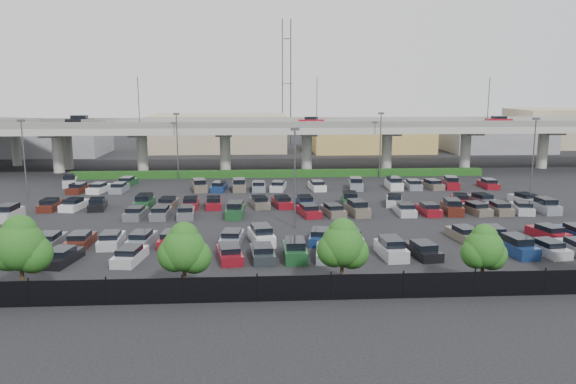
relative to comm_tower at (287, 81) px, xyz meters
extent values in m
plane|color=black|center=(-4.00, -74.00, -15.61)|extent=(280.00, 280.00, 0.00)
cube|color=#9B9C93|center=(-4.00, -42.00, -8.36)|extent=(150.00, 13.00, 1.10)
cube|color=#62625D|center=(-4.00, -48.25, -7.31)|extent=(150.00, 0.50, 1.00)
cube|color=#62625D|center=(-4.00, -35.75, -7.31)|extent=(150.00, 0.50, 1.00)
cylinder|color=#9B9C93|center=(-41.00, -42.00, -12.26)|extent=(1.80, 1.80, 6.70)
cube|color=#62625D|center=(-41.00, -42.00, -9.11)|extent=(2.60, 9.75, 0.50)
cylinder|color=#9B9C93|center=(-27.00, -42.00, -12.26)|extent=(1.80, 1.80, 6.70)
cube|color=#62625D|center=(-27.00, -42.00, -9.11)|extent=(2.60, 9.75, 0.50)
cylinder|color=#9B9C93|center=(-13.00, -42.00, -12.26)|extent=(1.80, 1.80, 6.70)
cube|color=#62625D|center=(-13.00, -42.00, -9.11)|extent=(2.60, 9.75, 0.50)
cylinder|color=#9B9C93|center=(1.00, -42.00, -12.26)|extent=(1.80, 1.80, 6.70)
cube|color=#62625D|center=(1.00, -42.00, -9.11)|extent=(2.60, 9.75, 0.50)
cylinder|color=#9B9C93|center=(15.00, -42.00, -12.26)|extent=(1.80, 1.80, 6.70)
cube|color=#62625D|center=(15.00, -42.00, -9.11)|extent=(2.60, 9.75, 0.50)
cylinder|color=#9B9C93|center=(29.00, -42.00, -12.26)|extent=(1.80, 1.80, 6.70)
cube|color=#62625D|center=(29.00, -42.00, -9.11)|extent=(2.60, 9.75, 0.50)
cylinder|color=#9B9C93|center=(43.00, -42.00, -12.26)|extent=(1.80, 1.80, 6.70)
cube|color=#62625D|center=(43.00, -42.00, -9.11)|extent=(2.60, 9.75, 0.50)
cube|color=black|center=(-38.00, -39.00, -7.29)|extent=(4.40, 1.82, 1.05)
cube|color=black|center=(-38.00, -39.00, -6.47)|extent=(2.60, 1.60, 0.65)
cube|color=maroon|center=(2.00, -39.00, -7.40)|extent=(4.40, 1.82, 0.82)
cube|color=black|center=(2.00, -39.00, -6.77)|extent=(2.30, 1.60, 0.50)
cube|color=maroon|center=(36.00, -39.00, -7.40)|extent=(4.40, 1.82, 0.82)
cube|color=black|center=(36.00, -39.00, -6.77)|extent=(2.30, 1.60, 0.50)
cylinder|color=#48484D|center=(-26.00, -48.10, -3.81)|extent=(0.14, 0.14, 8.00)
cylinder|color=#48484D|center=(2.00, -48.10, -3.81)|extent=(0.14, 0.14, 8.00)
cylinder|color=#48484D|center=(30.00, -48.10, -3.81)|extent=(0.14, 0.14, 8.00)
cylinder|color=#9B9C93|center=(-51.47, -33.11, -12.26)|extent=(1.60, 1.60, 6.70)
cylinder|color=#9B9C93|center=(-40.59, -38.18, -12.26)|extent=(1.60, 1.60, 6.70)
cube|color=#113C14|center=(-4.00, -49.00, -15.06)|extent=(66.00, 1.60, 1.10)
cube|color=black|center=(-4.00, -102.00, -14.71)|extent=(70.00, 0.06, 1.80)
cylinder|color=black|center=(-23.00, -102.00, -14.61)|extent=(0.10, 0.10, 2.00)
cylinder|color=black|center=(-18.00, -102.00, -14.61)|extent=(0.10, 0.10, 2.00)
cylinder|color=black|center=(-13.00, -102.00, -14.61)|extent=(0.10, 0.10, 2.00)
cylinder|color=black|center=(-8.00, -102.00, -14.61)|extent=(0.10, 0.10, 2.00)
cylinder|color=black|center=(-3.00, -102.00, -14.61)|extent=(0.10, 0.10, 2.00)
cylinder|color=black|center=(2.00, -102.00, -14.61)|extent=(0.10, 0.10, 2.00)
cylinder|color=black|center=(7.00, -102.00, -14.61)|extent=(0.10, 0.10, 2.00)
cylinder|color=black|center=(12.00, -102.00, -14.61)|extent=(0.10, 0.10, 2.00)
cylinder|color=#332316|center=(-24.00, -100.45, -14.52)|extent=(0.26, 0.26, 2.18)
sphere|color=#184612|center=(-24.00, -100.45, -11.85)|extent=(3.39, 3.39, 3.39)
sphere|color=#184612|center=(-23.21, -100.35, -12.46)|extent=(2.67, 2.67, 2.67)
sphere|color=#184612|center=(-24.67, -100.53, -12.22)|extent=(2.67, 2.67, 2.67)
sphere|color=#184612|center=(-23.96, -100.33, -10.88)|extent=(2.30, 2.30, 2.30)
cylinder|color=#332316|center=(-13.00, -100.67, -14.63)|extent=(0.26, 0.26, 1.96)
sphere|color=#184612|center=(-13.00, -100.67, -12.24)|extent=(3.04, 3.04, 3.04)
sphere|color=#184612|center=(-12.29, -100.57, -12.79)|extent=(2.39, 2.39, 2.39)
sphere|color=#184612|center=(-13.60, -100.75, -12.57)|extent=(2.39, 2.39, 2.39)
sphere|color=#184612|center=(-12.96, -100.55, -11.37)|extent=(2.06, 2.06, 2.06)
cylinder|color=#332316|center=(-2.00, -100.39, -14.63)|extent=(0.26, 0.26, 1.97)
sphere|color=#184612|center=(-2.00, -100.39, -12.22)|extent=(3.07, 3.07, 3.07)
sphere|color=#184612|center=(-1.29, -100.29, -12.76)|extent=(2.41, 2.41, 2.41)
sphere|color=#184612|center=(-2.60, -100.47, -12.55)|extent=(2.41, 2.41, 2.41)
sphere|color=#184612|center=(-1.96, -100.27, -11.34)|extent=(2.08, 2.08, 2.08)
cylinder|color=#332316|center=(8.00, -100.82, -14.71)|extent=(0.26, 0.26, 1.80)
sphere|color=#184612|center=(8.00, -100.82, -12.52)|extent=(2.79, 2.79, 2.79)
sphere|color=#184612|center=(8.65, -100.72, -13.02)|extent=(2.19, 2.19, 2.19)
sphere|color=#184612|center=(7.45, -100.90, -12.82)|extent=(2.19, 2.19, 2.19)
sphere|color=#184612|center=(8.04, -100.70, -11.72)|extent=(1.89, 1.89, 1.89)
cube|color=black|center=(-24.00, -92.50, -15.20)|extent=(2.56, 4.65, 0.82)
cube|color=black|center=(-24.00, -92.70, -14.57)|extent=(1.98, 2.54, 0.50)
cube|color=silver|center=(-18.50, -92.50, -15.20)|extent=(2.42, 4.61, 0.82)
cube|color=black|center=(-18.50, -92.70, -14.57)|extent=(1.91, 2.50, 0.50)
cube|color=maroon|center=(-10.25, -92.50, -15.20)|extent=(2.51, 4.64, 0.82)
cube|color=black|center=(-10.25, -92.70, -14.57)|extent=(1.95, 2.53, 0.50)
cube|color=#272E33|center=(-7.50, -92.50, -15.20)|extent=(2.16, 4.53, 0.82)
cube|color=black|center=(-7.50, -92.70, -14.57)|extent=(1.78, 2.42, 0.50)
cube|color=#1B4C26|center=(-4.75, -92.50, -15.09)|extent=(1.83, 4.40, 1.05)
cube|color=black|center=(-4.75, -92.50, -14.27)|extent=(1.61, 2.60, 0.65)
cube|color=gray|center=(-2.00, -92.50, -15.20)|extent=(2.38, 4.60, 0.82)
cube|color=black|center=(-2.00, -92.70, -14.57)|extent=(1.89, 2.49, 0.50)
cube|color=#B7B6BB|center=(3.50, -92.50, -15.09)|extent=(2.12, 4.51, 1.05)
cube|color=black|center=(3.50, -92.50, -14.27)|extent=(1.78, 2.70, 0.65)
cube|color=black|center=(6.25, -92.50, -15.20)|extent=(2.43, 4.61, 0.82)
cube|color=black|center=(6.25, -92.70, -14.57)|extent=(1.91, 2.50, 0.50)
cube|color=navy|center=(14.50, -92.50, -15.09)|extent=(2.40, 4.61, 1.05)
cube|color=black|center=(14.50, -92.50, -14.27)|extent=(1.94, 2.79, 0.65)
cube|color=#B7B6BB|center=(17.25, -92.50, -15.20)|extent=(2.52, 4.64, 0.82)
cube|color=black|center=(17.25, -92.70, -14.57)|extent=(1.96, 2.53, 0.50)
cube|color=#645B4E|center=(-29.50, -87.50, -15.20)|extent=(1.94, 4.45, 0.82)
cube|color=black|center=(-29.50, -87.70, -14.57)|extent=(1.66, 2.34, 0.50)
cube|color=#5A5C62|center=(-26.75, -87.50, -15.20)|extent=(1.95, 4.45, 0.82)
cube|color=black|center=(-26.75, -87.70, -14.57)|extent=(1.67, 2.35, 0.50)
cube|color=#4D1C14|center=(-24.00, -87.50, -15.20)|extent=(1.85, 4.41, 0.82)
cube|color=black|center=(-24.00, -87.70, -14.57)|extent=(1.62, 2.31, 0.50)
cube|color=#B7B6BB|center=(-21.25, -87.50, -15.20)|extent=(2.00, 4.47, 0.82)
cube|color=black|center=(-21.25, -87.70, -14.57)|extent=(1.69, 2.36, 0.50)
cube|color=gray|center=(-18.50, -87.50, -15.20)|extent=(2.26, 4.56, 0.82)
cube|color=black|center=(-18.50, -87.70, -14.57)|extent=(1.83, 2.45, 0.50)
cube|color=maroon|center=(-15.75, -87.50, -15.20)|extent=(2.19, 4.54, 0.82)
cube|color=black|center=(-15.75, -87.70, -14.57)|extent=(1.79, 2.43, 0.50)
cube|color=gray|center=(-10.25, -87.50, -15.20)|extent=(2.25, 4.56, 0.82)
cube|color=black|center=(-10.25, -87.70, -14.57)|extent=(1.82, 2.45, 0.50)
cube|color=white|center=(-7.50, -87.50, -15.09)|extent=(2.62, 4.66, 1.05)
cube|color=black|center=(-7.50, -87.50, -14.27)|extent=(2.06, 2.86, 0.65)
cube|color=navy|center=(-2.00, -87.50, -15.20)|extent=(2.68, 4.68, 0.82)
cube|color=black|center=(-2.00, -87.70, -14.57)|extent=(2.04, 2.58, 0.50)
cube|color=white|center=(0.75, -87.50, -15.20)|extent=(1.94, 4.45, 0.82)
cube|color=black|center=(0.75, -87.70, -14.57)|extent=(1.67, 2.34, 0.50)
cube|color=#645B4E|center=(11.75, -87.50, -15.20)|extent=(2.36, 4.60, 0.82)
cube|color=black|center=(11.75, -87.70, -14.57)|extent=(1.88, 2.48, 0.50)
cube|color=black|center=(14.50, -87.50, -15.20)|extent=(2.03, 4.48, 0.82)
cube|color=black|center=(14.50, -87.70, -14.57)|extent=(1.71, 2.37, 0.50)
cube|color=maroon|center=(20.00, -87.50, -15.20)|extent=(2.76, 4.70, 0.82)
cube|color=black|center=(20.00, -87.69, -14.57)|extent=(2.08, 2.60, 0.50)
cube|color=navy|center=(22.75, -87.50, -15.20)|extent=(2.12, 4.51, 0.82)
cube|color=#B7B6BB|center=(-35.00, -76.50, -15.09)|extent=(1.99, 4.47, 1.05)
cube|color=black|center=(-35.00, -76.50, -14.27)|extent=(1.70, 2.66, 0.65)
cube|color=#5A5C62|center=(-21.25, -76.50, -15.20)|extent=(2.13, 4.52, 0.82)
cube|color=black|center=(-21.25, -76.70, -14.57)|extent=(1.76, 2.41, 0.50)
cube|color=#5A5C62|center=(-18.50, -76.50, -15.20)|extent=(1.96, 4.45, 0.82)
cube|color=black|center=(-18.50, -76.70, -14.57)|extent=(1.67, 2.35, 0.50)
cube|color=#5A5C62|center=(-15.75, -76.50, -15.20)|extent=(2.12, 4.51, 0.82)
cube|color=black|center=(-15.75, -76.70, -14.57)|extent=(1.76, 2.40, 0.50)
cube|color=#1B4C26|center=(-10.25, -76.50, -15.09)|extent=(2.16, 4.53, 1.05)
cube|color=black|center=(-10.25, -76.50, -14.27)|extent=(1.80, 2.72, 0.65)
cube|color=maroon|center=(-2.00, -76.50, -15.20)|extent=(2.63, 4.67, 0.82)
cube|color=black|center=(-2.00, -76.70, -14.57)|extent=(2.01, 2.56, 0.50)
cube|color=#645B4E|center=(0.75, -76.50, -15.20)|extent=(2.63, 4.67, 0.82)
cube|color=black|center=(0.75, -76.70, -14.57)|extent=(2.01, 2.57, 0.50)
cube|color=#645B4E|center=(3.50, -76.50, -15.09)|extent=(2.47, 4.63, 1.05)
cube|color=black|center=(3.50, -76.50, -14.27)|extent=(1.98, 2.81, 0.65)
cube|color=#B7B6BB|center=(9.00, -76.50, -15.20)|extent=(1.97, 4.46, 0.82)
cube|color=black|center=(9.00, -76.70, -14.57)|extent=(1.68, 2.35, 0.50)
cube|color=maroon|center=(11.75, -76.50, -15.20)|extent=(2.01, 4.47, 0.82)
cube|color=black|center=(11.75, -76.70, -14.57)|extent=(1.70, 2.37, 0.50)
cube|color=#4D1C14|center=(14.50, -76.50, -15.09)|extent=(2.37, 4.60, 1.05)
cube|color=black|center=(14.50, -76.50, -14.27)|extent=(1.92, 2.78, 0.65)
cube|color=#645B4E|center=(17.25, -76.50, -15.20)|extent=(2.64, 4.67, 0.82)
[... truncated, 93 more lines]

